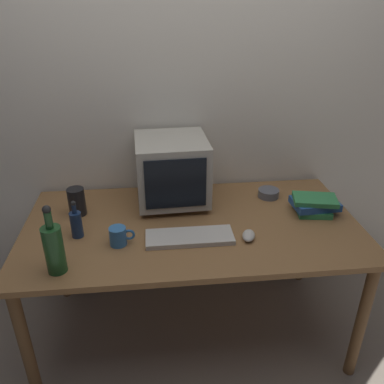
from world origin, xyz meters
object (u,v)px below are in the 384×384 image
(computer_mouse, at_px, (249,236))
(bottle_short, at_px, (76,223))
(bottle_tall, at_px, (54,248))
(metal_canister, at_px, (77,202))
(keyboard, at_px, (190,237))
(cd_spindle, at_px, (269,193))
(mug, at_px, (119,236))
(book_stack, at_px, (314,204))
(crt_monitor, at_px, (172,170))

(computer_mouse, bearing_deg, bottle_short, -169.46)
(bottle_short, bearing_deg, bottle_tall, -99.79)
(bottle_short, height_order, metal_canister, bottle_short)
(keyboard, relative_size, cd_spindle, 3.50)
(keyboard, xyz_separation_m, mug, (-0.33, -0.01, 0.03))
(mug, bearing_deg, bottle_short, 155.95)
(bottle_short, bearing_deg, book_stack, 4.81)
(bottle_tall, relative_size, bottle_short, 1.64)
(mug, bearing_deg, crt_monitor, 55.22)
(cd_spindle, height_order, metal_canister, metal_canister)
(computer_mouse, distance_m, cd_spindle, 0.47)
(book_stack, bearing_deg, metal_canister, 174.79)
(bottle_short, relative_size, metal_canister, 1.29)
(computer_mouse, relative_size, mug, 0.83)
(cd_spindle, bearing_deg, crt_monitor, 179.67)
(bottle_short, xyz_separation_m, mug, (0.20, -0.09, -0.03))
(crt_monitor, bearing_deg, keyboard, -81.70)
(crt_monitor, bearing_deg, computer_mouse, -50.93)
(book_stack, xyz_separation_m, cd_spindle, (-0.19, 0.20, -0.03))
(crt_monitor, xyz_separation_m, metal_canister, (-0.51, -0.09, -0.12))
(metal_canister, bearing_deg, computer_mouse, -21.12)
(keyboard, height_order, book_stack, book_stack)
(bottle_short, relative_size, book_stack, 0.76)
(computer_mouse, distance_m, metal_canister, 0.91)
(book_stack, distance_m, mug, 1.04)
(keyboard, distance_m, cd_spindle, 0.63)
(bottle_tall, bearing_deg, cd_spindle, 27.66)
(cd_spindle, bearing_deg, bottle_tall, -152.34)
(book_stack, height_order, metal_canister, metal_canister)
(crt_monitor, height_order, bottle_short, crt_monitor)
(bottle_tall, distance_m, mug, 0.31)
(computer_mouse, relative_size, metal_canister, 0.67)
(computer_mouse, bearing_deg, bottle_tall, -151.84)
(crt_monitor, height_order, computer_mouse, crt_monitor)
(bottle_tall, height_order, bottle_short, bottle_tall)
(crt_monitor, distance_m, bottle_short, 0.58)
(cd_spindle, bearing_deg, bottle_short, -163.62)
(cd_spindle, distance_m, metal_canister, 1.07)
(keyboard, bearing_deg, crt_monitor, 98.17)
(bottle_tall, xyz_separation_m, metal_canister, (0.02, 0.48, -0.04))
(cd_spindle, bearing_deg, mug, -154.60)
(computer_mouse, distance_m, bottle_short, 0.83)
(keyboard, height_order, bottle_tall, bottle_tall)
(bottle_tall, xyz_separation_m, cd_spindle, (1.08, 0.57, -0.10))
(bottle_tall, relative_size, cd_spindle, 2.65)
(book_stack, bearing_deg, bottle_short, -175.19)
(crt_monitor, xyz_separation_m, cd_spindle, (0.56, -0.00, -0.17))
(bottle_short, distance_m, cd_spindle, 1.08)
(metal_canister, bearing_deg, crt_monitor, 9.98)
(book_stack, relative_size, metal_canister, 1.71)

